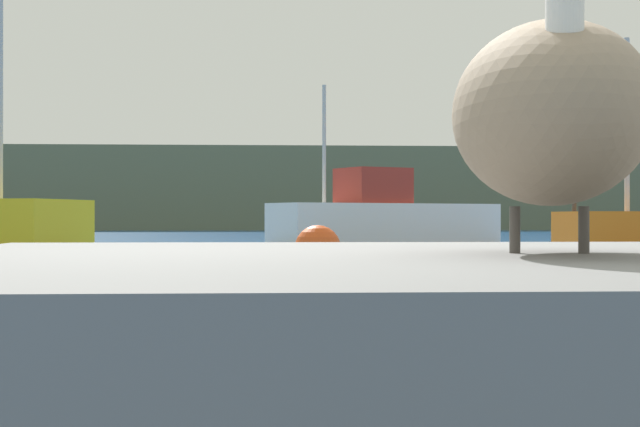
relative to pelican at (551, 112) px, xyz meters
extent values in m
cube|color=#5B664C|center=(-0.37, 73.70, 1.65)|extent=(140.00, 15.58, 5.57)
cube|color=slate|center=(0.00, 0.01, -0.75)|extent=(3.47, 2.82, 0.75)
ellipsoid|color=gray|center=(0.00, 0.01, -0.01)|extent=(0.72, 1.14, 0.49)
cylinder|color=#4C4742|center=(0.10, 0.04, -0.32)|extent=(0.03, 0.03, 0.13)
cylinder|color=#4C4742|center=(-0.08, 0.08, -0.32)|extent=(0.03, 0.03, 0.13)
cylinder|color=#B2B2B2|center=(-6.01, 19.54, 2.19)|extent=(0.12, 0.12, 4.21)
cube|color=white|center=(3.58, 31.23, -0.48)|extent=(7.90, 5.33, 1.30)
cube|color=maroon|center=(3.13, 31.01, 0.74)|extent=(2.55, 2.47, 1.14)
cylinder|color=#B2B2B2|center=(1.50, 30.22, 2.03)|extent=(0.12, 0.12, 3.72)
cylinder|color=#B2B2B2|center=(7.86, 20.98, 1.86)|extent=(0.12, 0.12, 4.01)
cylinder|color=#3F382D|center=(6.57, 20.82, 0.20)|extent=(0.10, 0.10, 0.70)
sphere|color=#E54C19|center=(0.24, 13.63, -0.76)|extent=(0.73, 0.73, 0.73)
camera|label=1|loc=(-0.80, -2.77, -0.28)|focal=59.20mm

